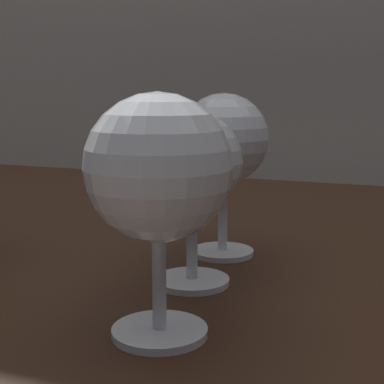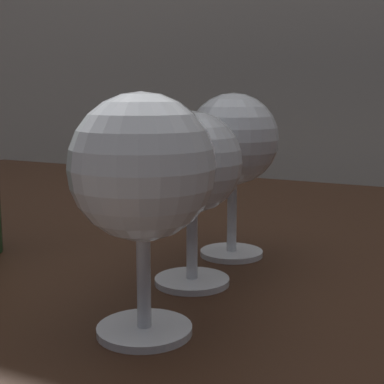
# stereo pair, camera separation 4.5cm
# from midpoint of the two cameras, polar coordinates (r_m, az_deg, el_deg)

# --- Properties ---
(dining_table) EXTENTS (1.50, 0.78, 0.74)m
(dining_table) POSITION_cam_midpoint_polar(r_m,az_deg,el_deg) (0.66, 6.65, -11.53)
(dining_table) COLOR #382114
(dining_table) RESTS_ON ground_plane
(wine_glass_merlot) EXTENTS (0.09, 0.09, 0.15)m
(wine_glass_merlot) POSITION_cam_midpoint_polar(r_m,az_deg,el_deg) (0.35, -1.35, 1.90)
(wine_glass_merlot) COLOR white
(wine_glass_merlot) RESTS_ON dining_table
(wine_glass_white) EXTENTS (0.08, 0.08, 0.14)m
(wine_glass_white) POSITION_cam_midpoint_polar(r_m,az_deg,el_deg) (0.44, 2.89, 2.63)
(wine_glass_white) COLOR white
(wine_glass_white) RESTS_ON dining_table
(wine_glass_port) EXTENTS (0.08, 0.08, 0.15)m
(wine_glass_port) POSITION_cam_midpoint_polar(r_m,az_deg,el_deg) (0.52, 6.55, 4.83)
(wine_glass_port) COLOR white
(wine_glass_port) RESTS_ON dining_table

